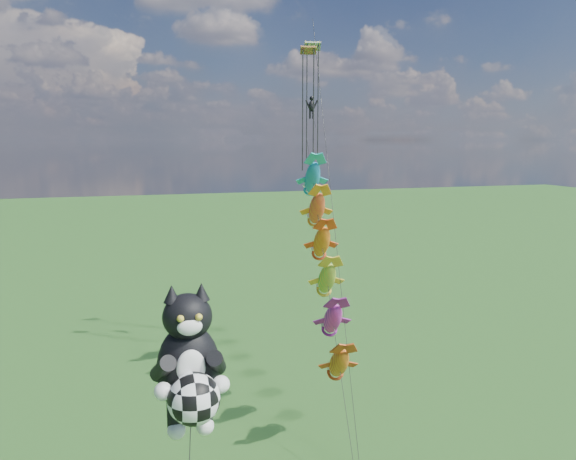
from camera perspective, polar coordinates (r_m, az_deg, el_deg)
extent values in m
ellipsoid|color=black|center=(17.92, -10.06, -13.67)|extent=(2.28, 2.03, 2.82)
ellipsoid|color=black|center=(17.26, -10.18, -8.66)|extent=(1.79, 1.69, 1.43)
cone|color=black|center=(17.02, -11.74, -6.34)|extent=(0.60, 0.60, 0.53)
cone|color=black|center=(17.10, -8.78, -6.18)|extent=(0.60, 0.60, 0.53)
ellipsoid|color=white|center=(16.77, -9.95, -9.67)|extent=(0.81, 0.55, 0.51)
ellipsoid|color=white|center=(17.22, -9.83, -13.70)|extent=(0.94, 0.55, 1.16)
sphere|color=gold|center=(16.59, -10.87, -8.85)|extent=(0.21, 0.21, 0.21)
sphere|color=gold|center=(16.64, -9.04, -8.73)|extent=(0.21, 0.21, 0.21)
sphere|color=white|center=(17.11, -12.57, -15.71)|extent=(0.53, 0.53, 0.53)
sphere|color=white|center=(17.27, -6.83, -15.30)|extent=(0.53, 0.53, 0.53)
sphere|color=white|center=(18.58, -11.27, -19.31)|extent=(0.56, 0.56, 0.56)
sphere|color=white|center=(18.66, -8.42, -19.10)|extent=(0.56, 0.56, 0.56)
sphere|color=white|center=(17.02, -9.55, -16.56)|extent=(1.53, 1.53, 1.53)
cylinder|color=black|center=(31.77, 4.00, -5.08)|extent=(2.67, 15.62, 15.89)
ellipsoid|color=orange|center=(29.62, 5.21, -13.29)|extent=(1.38, 2.79, 2.67)
ellipsoid|color=#D833AC|center=(30.63, 4.56, -8.97)|extent=(1.38, 2.79, 2.67)
ellipsoid|color=green|center=(31.81, 3.98, -4.94)|extent=(1.38, 2.79, 2.67)
ellipsoid|color=orange|center=(33.14, 3.44, -1.22)|extent=(1.38, 2.79, 2.67)
ellipsoid|color=red|center=(34.60, 2.95, 2.20)|extent=(1.38, 2.79, 2.67)
ellipsoid|color=blue|center=(36.17, 2.50, 5.33)|extent=(1.38, 2.79, 2.67)
cylinder|color=black|center=(33.88, 4.46, 3.08)|extent=(3.17, 16.80, 24.35)
cube|color=#389021|center=(39.42, 2.06, 17.78)|extent=(1.16, 0.79, 0.54)
cylinder|color=black|center=(38.90, 1.50, 11.83)|extent=(0.08, 0.08, 8.20)
cylinder|color=black|center=(39.13, 2.55, 11.81)|extent=(0.08, 0.08, 8.20)
cube|color=#247CD5|center=(42.65, 2.50, 18.15)|extent=(1.29, 0.89, 0.62)
cylinder|color=black|center=(42.06, 1.92, 12.42)|extent=(0.08, 0.08, 8.55)
cylinder|color=black|center=(42.33, 3.00, 12.39)|extent=(0.08, 0.08, 8.55)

